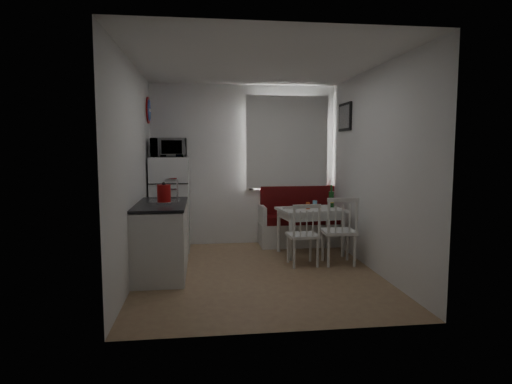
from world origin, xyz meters
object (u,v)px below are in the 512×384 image
bench (300,226)px  wine_bottle (331,196)px  kettle (164,194)px  chair_left (304,228)px  fridge (170,204)px  dining_table (310,214)px  kitchen_counter (162,238)px  chair_right (341,224)px  microwave (169,148)px

bench → wine_bottle: bearing=-56.4°
kettle → wine_bottle: size_ratio=0.78×
wine_bottle → chair_left: bearing=-128.2°
wine_bottle → fridge: bearing=170.2°
dining_table → kettle: (-2.05, -0.85, 0.42)m
kitchen_counter → chair_right: 2.36m
kitchen_counter → kettle: (0.05, -0.13, 0.58)m
bench → wine_bottle: wine_bottle is taller
bench → kettle: (-2.05, -1.48, 0.72)m
bench → wine_bottle: (0.35, -0.53, 0.54)m
fridge → kettle: 1.41m
chair_left → kettle: kettle is taller
kitchen_counter → chair_right: size_ratio=2.64×
bench → chair_left: (-0.25, -1.29, 0.21)m
wine_bottle → dining_table: bearing=-163.9°
chair_left → microwave: size_ratio=0.88×
dining_table → chair_right: size_ratio=2.00×
chair_right → kettle: bearing=-172.6°
dining_table → chair_right: 0.71m
chair_left → wine_bottle: 1.02m
dining_table → microwave: bearing=159.3°
chair_right → kettle: (-2.30, -0.19, 0.46)m
kitchen_counter → kettle: 0.59m
chair_right → kettle: 2.36m
bench → dining_table: bearing=-89.6°
kitchen_counter → bench: (2.10, 1.36, -0.14)m
chair_right → wine_bottle: (0.10, 0.77, 0.28)m
chair_left → bench: bearing=75.5°
fridge → kettle: size_ratio=5.51×
kitchen_counter → wine_bottle: kitchen_counter is taller
bench → chair_right: 1.35m
dining_table → fridge: 2.15m
dining_table → microwave: size_ratio=1.93×
kettle → chair_left: bearing=6.2°
bench → dining_table: bench is taller
kitchen_counter → wine_bottle: bearing=18.6°
bench → fridge: size_ratio=0.92×
kettle → wine_bottle: 2.59m
kitchen_counter → dining_table: size_ratio=1.32×
bench → chair_left: size_ratio=2.92×
kitchen_counter → kettle: size_ratio=5.03×
bench → wine_bottle: 0.84m
bench → fridge: bearing=-176.9°
kettle → chair_right: bearing=4.7°
kettle → fridge: bearing=91.3°
bench → chair_right: bearing=-78.9°
bench → kettle: kettle is taller
fridge → kettle: bearing=-88.7°
fridge → microwave: (0.00, -0.05, 0.87)m
chair_right → dining_table: bearing=113.3°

